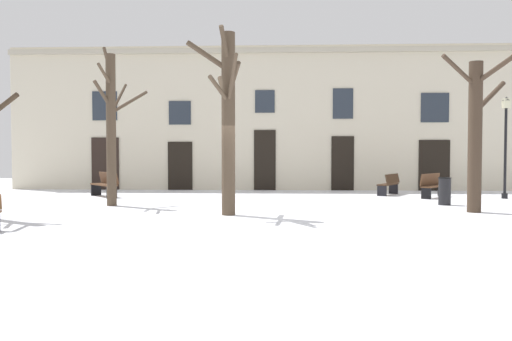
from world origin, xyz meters
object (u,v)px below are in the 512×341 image
Objects in this scene: tree_right_of_center at (476,130)px; litter_bin at (445,191)px; bench_back_to_back_left at (105,184)px; bench_near_lamp at (433,185)px; bench_by_litter_bin at (389,184)px; streetlamp at (506,137)px; tree_center at (227,117)px; tree_foreground at (112,125)px.

tree_right_of_center is 2.85m from litter_bin.
bench_near_lamp is at bearing 49.77° from bench_back_to_back_left.
streetlamp is at bearing 101.15° from bench_by_litter_bin.
streetlamp is (10.01, 5.57, -0.40)m from tree_center.
bench_back_to_back_left is (-1.37, 3.33, -2.15)m from tree_foreground.
bench_near_lamp is at bearing 16.94° from tree_foreground.
tree_right_of_center is 1.21× the size of streetlamp.
bench_near_lamp is at bearing 173.85° from streetlamp.
streetlamp is at bearing 58.47° from tree_right_of_center.
tree_center is 9.71m from bench_near_lamp.
tree_center is 7.94m from litter_bin.
tree_foreground is 1.03× the size of tree_center.
tree_right_of_center is at bearing -143.59° from bench_near_lamp.
litter_bin is at bearing -140.45° from streetlamp.
bench_back_to_back_left is (-15.42, 0.12, -1.86)m from streetlamp.
tree_right_of_center is 5.05× the size of litter_bin.
tree_right_of_center is 3.04× the size of bench_by_litter_bin.
tree_center is at bearing -150.90° from streetlamp.
bench_by_litter_bin is (10.02, 4.67, -2.20)m from tree_foreground.
tree_center is (4.05, -2.36, 0.11)m from tree_foreground.
streetlamp is 2.51× the size of bench_by_litter_bin.
tree_right_of_center is 5.24m from bench_near_lamp.
litter_bin is at bearing 37.04° from bench_back_to_back_left.
bench_by_litter_bin is (-4.03, 1.46, -1.91)m from streetlamp.
bench_back_to_back_left reaches higher than bench_by_litter_bin.
bench_by_litter_bin is at bearing 160.04° from streetlamp.
streetlamp is 4.70m from bench_by_litter_bin.
bench_near_lamp reaches higher than bench_by_litter_bin.
bench_near_lamp is at bearing 87.55° from tree_right_of_center.
litter_bin is at bearing -150.15° from bench_near_lamp.
streetlamp is (2.81, 4.58, -0.06)m from tree_right_of_center.
streetlamp is at bearing 29.10° from tree_center.
bench_back_to_back_left is at bearing 112.32° from tree_foreground.
bench_near_lamp is at bearing 81.50° from bench_by_litter_bin.
tree_center is at bearing 2.64° from bench_back_to_back_left.
litter_bin is at bearing 23.69° from tree_center.
bench_back_to_back_left is at bearing -52.17° from bench_by_litter_bin.
bench_by_litter_bin is at bearing 24.99° from tree_foreground.
tree_center is at bearing 167.16° from bench_near_lamp.
bench_by_litter_bin is at bearing 89.25° from bench_near_lamp.
bench_near_lamp is (7.40, 5.85, -2.28)m from tree_center.
bench_by_litter_bin is 0.95× the size of bench_back_to_back_left.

